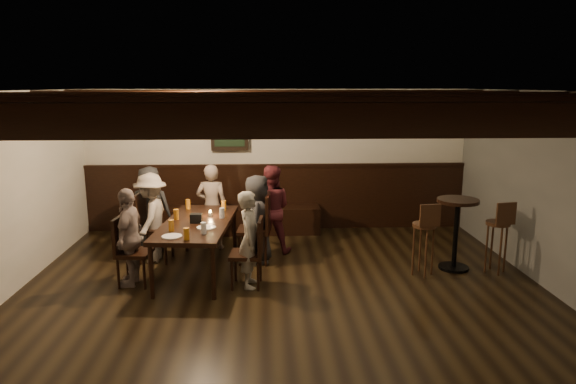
{
  "coord_description": "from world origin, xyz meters",
  "views": [
    {
      "loc": [
        -0.22,
        -5.22,
        2.47
      ],
      "look_at": [
        0.08,
        1.3,
        1.1
      ],
      "focal_mm": 32.0,
      "sensor_mm": 36.0,
      "label": 1
    }
  ],
  "objects_px": {
    "chair_right_near": "(255,241)",
    "person_right_near": "(257,219)",
    "person_left_near": "(151,217)",
    "bar_stool_right": "(496,246)",
    "high_top_table": "(456,223)",
    "bar_stool_left": "(423,248)",
    "person_bench_right": "(270,209)",
    "chair_left_far": "(134,264)",
    "chair_right_far": "(248,266)",
    "person_left_far": "(130,237)",
    "dining_table": "(197,226)",
    "chair_left_near": "(155,240)",
    "person_bench_centre": "(212,207)",
    "person_right_far": "(250,239)",
    "person_bench_left": "(150,209)"
  },
  "relations": [
    {
      "from": "chair_right_near",
      "to": "person_right_near",
      "type": "relative_size",
      "value": 0.78
    },
    {
      "from": "person_left_near",
      "to": "bar_stool_right",
      "type": "height_order",
      "value": "person_left_near"
    },
    {
      "from": "high_top_table",
      "to": "bar_stool_left",
      "type": "relative_size",
      "value": 0.99
    },
    {
      "from": "chair_right_near",
      "to": "high_top_table",
      "type": "relative_size",
      "value": 1.0
    },
    {
      "from": "person_left_near",
      "to": "high_top_table",
      "type": "relative_size",
      "value": 1.3
    },
    {
      "from": "chair_right_near",
      "to": "person_bench_right",
      "type": "relative_size",
      "value": 0.74
    },
    {
      "from": "chair_left_far",
      "to": "chair_right_far",
      "type": "relative_size",
      "value": 1.01
    },
    {
      "from": "person_left_near",
      "to": "person_left_far",
      "type": "relative_size",
      "value": 1.02
    },
    {
      "from": "person_right_near",
      "to": "high_top_table",
      "type": "bearing_deg",
      "value": -93.89
    },
    {
      "from": "dining_table",
      "to": "person_bench_right",
      "type": "xyz_separation_m",
      "value": [
        0.97,
        0.82,
        0.01
      ]
    },
    {
      "from": "dining_table",
      "to": "chair_left_near",
      "type": "height_order",
      "value": "chair_left_near"
    },
    {
      "from": "high_top_table",
      "to": "bar_stool_right",
      "type": "distance_m",
      "value": 0.59
    },
    {
      "from": "person_bench_centre",
      "to": "chair_right_far",
      "type": "bearing_deg",
      "value": 115.59
    },
    {
      "from": "chair_right_near",
      "to": "person_bench_centre",
      "type": "distance_m",
      "value": 1.0
    },
    {
      "from": "person_left_far",
      "to": "person_right_far",
      "type": "relative_size",
      "value": 1.02
    },
    {
      "from": "person_bench_centre",
      "to": "high_top_table",
      "type": "bearing_deg",
      "value": 167.22
    },
    {
      "from": "chair_left_near",
      "to": "bar_stool_left",
      "type": "relative_size",
      "value": 0.99
    },
    {
      "from": "person_bench_left",
      "to": "chair_right_near",
      "type": "bearing_deg",
      "value": 164.48
    },
    {
      "from": "person_left_far",
      "to": "bar_stool_right",
      "type": "xyz_separation_m",
      "value": [
        4.75,
        0.2,
        -0.25
      ]
    },
    {
      "from": "chair_left_far",
      "to": "high_top_table",
      "type": "distance_m",
      "value": 4.25
    },
    {
      "from": "person_left_near",
      "to": "person_right_far",
      "type": "xyz_separation_m",
      "value": [
        1.42,
        -1.02,
        -0.03
      ]
    },
    {
      "from": "person_left_far",
      "to": "person_bench_left",
      "type": "bearing_deg",
      "value": -173.66
    },
    {
      "from": "person_bench_right",
      "to": "person_right_near",
      "type": "distance_m",
      "value": 0.48
    },
    {
      "from": "person_left_far",
      "to": "bar_stool_right",
      "type": "height_order",
      "value": "person_left_far"
    },
    {
      "from": "chair_right_near",
      "to": "person_bench_left",
      "type": "distance_m",
      "value": 1.72
    },
    {
      "from": "person_right_near",
      "to": "bar_stool_left",
      "type": "relative_size",
      "value": 1.26
    },
    {
      "from": "person_right_near",
      "to": "person_right_far",
      "type": "distance_m",
      "value": 0.9
    },
    {
      "from": "person_left_near",
      "to": "bar_stool_left",
      "type": "bearing_deg",
      "value": 83.4
    },
    {
      "from": "chair_right_far",
      "to": "person_bench_right",
      "type": "relative_size",
      "value": 0.66
    },
    {
      "from": "person_bench_right",
      "to": "person_right_far",
      "type": "bearing_deg",
      "value": 83.66
    },
    {
      "from": "chair_left_far",
      "to": "person_bench_left",
      "type": "xyz_separation_m",
      "value": [
        -0.07,
        1.36,
        0.38
      ]
    },
    {
      "from": "high_top_table",
      "to": "bar_stool_left",
      "type": "bearing_deg",
      "value": -157.63
    },
    {
      "from": "dining_table",
      "to": "person_bench_right",
      "type": "distance_m",
      "value": 1.27
    },
    {
      "from": "dining_table",
      "to": "person_bench_right",
      "type": "relative_size",
      "value": 1.47
    },
    {
      "from": "person_left_near",
      "to": "person_left_far",
      "type": "distance_m",
      "value": 0.9
    },
    {
      "from": "person_left_near",
      "to": "bar_stool_right",
      "type": "relative_size",
      "value": 1.28
    },
    {
      "from": "high_top_table",
      "to": "person_bench_right",
      "type": "bearing_deg",
      "value": 161.21
    },
    {
      "from": "chair_right_near",
      "to": "chair_left_near",
      "type": "bearing_deg",
      "value": 90.0
    },
    {
      "from": "chair_left_near",
      "to": "chair_right_far",
      "type": "height_order",
      "value": "chair_left_near"
    },
    {
      "from": "high_top_table",
      "to": "person_bench_centre",
      "type": "bearing_deg",
      "value": 162.36
    },
    {
      "from": "person_bench_right",
      "to": "person_right_far",
      "type": "distance_m",
      "value": 1.36
    },
    {
      "from": "chair_right_far",
      "to": "chair_left_far",
      "type": "bearing_deg",
      "value": 90.0
    },
    {
      "from": "chair_left_near",
      "to": "high_top_table",
      "type": "relative_size",
      "value": 1.01
    },
    {
      "from": "person_left_near",
      "to": "dining_table",
      "type": "bearing_deg",
      "value": 59.04
    },
    {
      "from": "dining_table",
      "to": "bar_stool_right",
      "type": "height_order",
      "value": "bar_stool_right"
    },
    {
      "from": "person_right_near",
      "to": "bar_stool_left",
      "type": "distance_m",
      "value": 2.28
    },
    {
      "from": "person_bench_right",
      "to": "high_top_table",
      "type": "distance_m",
      "value": 2.64
    },
    {
      "from": "dining_table",
      "to": "person_bench_centre",
      "type": "bearing_deg",
      "value": 90.0
    },
    {
      "from": "chair_left_far",
      "to": "person_bench_centre",
      "type": "distance_m",
      "value": 1.71
    },
    {
      "from": "dining_table",
      "to": "person_bench_left",
      "type": "bearing_deg",
      "value": 135.0
    }
  ]
}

